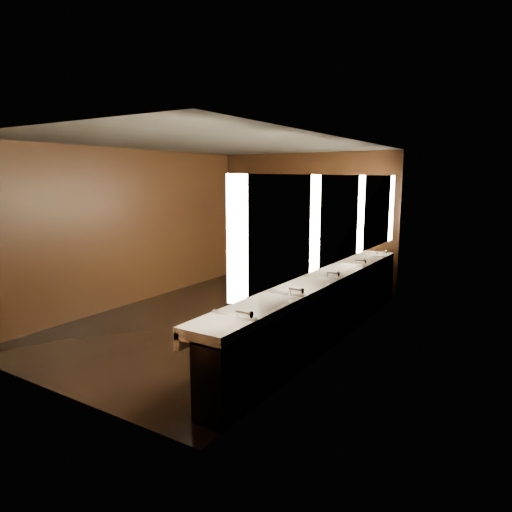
{
  "coord_description": "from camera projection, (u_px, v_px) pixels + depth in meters",
  "views": [
    {
      "loc": [
        4.28,
        -5.74,
        2.29
      ],
      "look_at": [
        0.66,
        0.0,
        1.12
      ],
      "focal_mm": 32.0,
      "sensor_mm": 36.0,
      "label": 1
    }
  ],
  "objects": [
    {
      "name": "floor",
      "position": [
        222.0,
        320.0,
        7.43
      ],
      "size": [
        6.0,
        6.0,
        0.0
      ],
      "primitive_type": "plane",
      "color": "black",
      "rests_on": "ground"
    },
    {
      "name": "ceiling",
      "position": [
        219.0,
        144.0,
        6.95
      ],
      "size": [
        4.0,
        6.0,
        0.02
      ],
      "primitive_type": "cube",
      "color": "#2D2D2B",
      "rests_on": "wall_back"
    },
    {
      "name": "wall_back",
      "position": [
        305.0,
        220.0,
        9.69
      ],
      "size": [
        4.0,
        0.02,
        2.8
      ],
      "primitive_type": "cube",
      "color": "black",
      "rests_on": "floor"
    },
    {
      "name": "wall_front",
      "position": [
        46.0,
        265.0,
        4.69
      ],
      "size": [
        4.0,
        0.02,
        2.8
      ],
      "primitive_type": "cube",
      "color": "black",
      "rests_on": "floor"
    },
    {
      "name": "wall_left",
      "position": [
        132.0,
        227.0,
        8.24
      ],
      "size": [
        0.02,
        6.0,
        2.8
      ],
      "primitive_type": "cube",
      "color": "black",
      "rests_on": "floor"
    },
    {
      "name": "wall_right",
      "position": [
        340.0,
        244.0,
        6.14
      ],
      "size": [
        0.02,
        6.0,
        2.8
      ],
      "primitive_type": "cube",
      "color": "black",
      "rests_on": "floor"
    },
    {
      "name": "sink_counter",
      "position": [
        324.0,
        307.0,
        6.4
      ],
      "size": [
        0.55,
        5.4,
        1.01
      ],
      "color": "black",
      "rests_on": "floor"
    },
    {
      "name": "mirror_band",
      "position": [
        339.0,
        218.0,
        6.09
      ],
      "size": [
        0.06,
        5.03,
        1.15
      ],
      "color": "#FBE5BB",
      "rests_on": "wall_right"
    },
    {
      "name": "person",
      "position": [
        248.0,
        296.0,
        5.75
      ],
      "size": [
        0.41,
        0.61,
        1.63
      ],
      "primitive_type": "imported",
      "rotation": [
        0.0,
        0.0,
        -1.6
      ],
      "color": "#8EB7D4",
      "rests_on": "floor"
    },
    {
      "name": "trash_bin",
      "position": [
        238.0,
        361.0,
        5.03
      ],
      "size": [
        0.47,
        0.47,
        0.58
      ],
      "primitive_type": "cylinder",
      "rotation": [
        0.0,
        0.0,
        -0.31
      ],
      "color": "black",
      "rests_on": "floor"
    }
  ]
}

